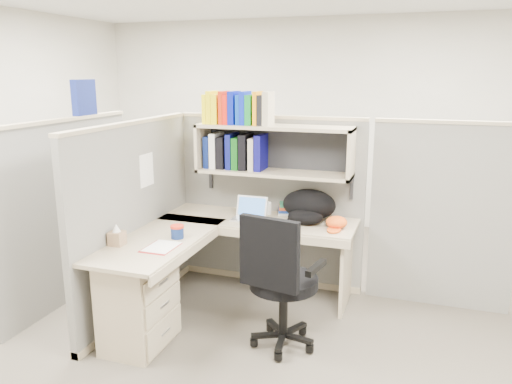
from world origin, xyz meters
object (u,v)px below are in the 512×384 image
(backpack, at_px, (307,206))
(desk, at_px, (174,280))
(task_chair, at_px, (281,302))
(laptop, at_px, (248,209))
(snack_canister, at_px, (177,232))

(backpack, bearing_deg, desk, -111.45)
(backpack, bearing_deg, task_chair, -67.58)
(backpack, bearing_deg, laptop, -145.16)
(laptop, xyz_separation_m, snack_canister, (-0.37, -0.65, -0.05))
(desk, distance_m, task_chair, 0.86)
(desk, relative_size, backpack, 3.68)
(laptop, height_order, task_chair, task_chair)
(task_chair, bearing_deg, laptop, 124.09)
(laptop, relative_size, backpack, 0.60)
(laptop, relative_size, task_chair, 0.27)
(backpack, relative_size, snack_canister, 4.41)
(desk, relative_size, laptop, 6.10)
(desk, bearing_deg, task_chair, 0.98)
(backpack, height_order, snack_canister, backpack)
(desk, bearing_deg, laptop, 66.96)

